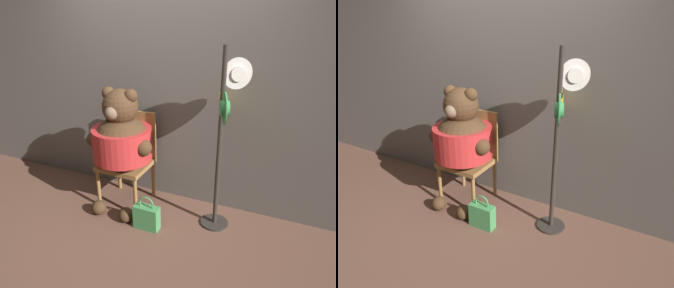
{
  "view_description": "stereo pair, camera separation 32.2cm",
  "coord_description": "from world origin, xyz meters",
  "views": [
    {
      "loc": [
        1.41,
        -2.35,
        2.08
      ],
      "look_at": [
        0.22,
        0.37,
        0.82
      ],
      "focal_mm": 35.0,
      "sensor_mm": 36.0,
      "label": 1
    },
    {
      "loc": [
        1.69,
        -2.2,
        2.08
      ],
      "look_at": [
        0.22,
        0.37,
        0.82
      ],
      "focal_mm": 35.0,
      "sensor_mm": 36.0,
      "label": 2
    }
  ],
  "objects": [
    {
      "name": "ground_plane",
      "position": [
        0.0,
        0.0,
        0.0
      ],
      "size": [
        14.0,
        14.0,
        0.0
      ],
      "primitive_type": "plane",
      "color": "brown"
    },
    {
      "name": "wall_back",
      "position": [
        0.0,
        0.79,
        1.32
      ],
      "size": [
        8.0,
        0.1,
        2.64
      ],
      "color": "#66605B",
      "rests_on": "ground_plane"
    },
    {
      "name": "chair",
      "position": [
        -0.31,
        0.5,
        0.55
      ],
      "size": [
        0.52,
        0.49,
        1.02
      ],
      "color": "#9E703D",
      "rests_on": "ground_plane"
    },
    {
      "name": "teddy_bear",
      "position": [
        -0.29,
        0.33,
        0.79
      ],
      "size": [
        0.75,
        0.66,
        1.34
      ],
      "color": "#4C331E",
      "rests_on": "ground_plane"
    },
    {
      "name": "hat_display_rack",
      "position": [
        0.75,
        0.4,
        1.0
      ],
      "size": [
        0.35,
        0.56,
        1.78
      ],
      "color": "#332D28",
      "rests_on": "ground_plane"
    },
    {
      "name": "handbag_on_ground",
      "position": [
        0.12,
        0.05,
        0.13
      ],
      "size": [
        0.26,
        0.11,
        0.36
      ],
      "color": "#479E56",
      "rests_on": "ground_plane"
    }
  ]
}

